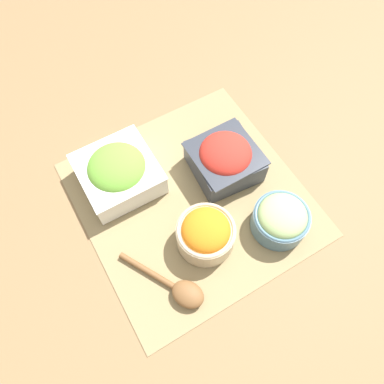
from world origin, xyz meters
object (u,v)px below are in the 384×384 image
Objects in this scene: cucumber_bowl at (281,219)px; wooden_spoon at (181,290)px; tomato_bowl at (225,159)px; lettuce_bowl at (118,172)px; carrot_bowl at (206,233)px.

wooden_spoon is at bearing 94.01° from cucumber_bowl.
cucumber_bowl is at bearing -172.20° from tomato_bowl.
tomato_bowl is 0.91× the size of lettuce_bowl.
cucumber_bowl is (-0.05, -0.15, -0.00)m from carrot_bowl.
carrot_bowl is (-0.13, 0.13, -0.00)m from tomato_bowl.
lettuce_bowl is at bearing 22.60° from carrot_bowl.
tomato_bowl is 1.25× the size of carrot_bowl.
wooden_spoon is (-0.02, 0.25, -0.02)m from cucumber_bowl.
lettuce_bowl is 0.89× the size of wooden_spoon.
wooden_spoon is at bearing 124.77° from carrot_bowl.
carrot_bowl is 0.23m from lettuce_bowl.
tomato_bowl is at bearing -48.96° from wooden_spoon.
tomato_bowl reaches higher than carrot_bowl.
lettuce_bowl is (0.22, 0.09, 0.00)m from carrot_bowl.
lettuce_bowl is 1.39× the size of cucumber_bowl.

